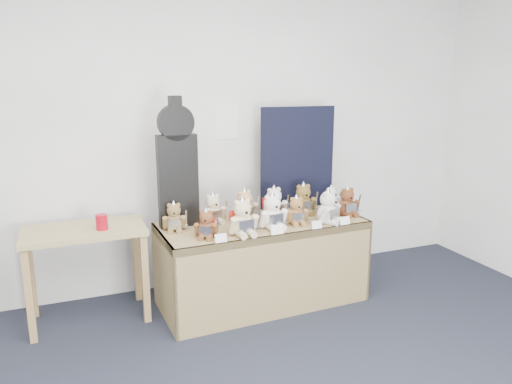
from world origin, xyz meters
name	(u,v)px	position (x,y,z in m)	size (l,w,h in m)	color
room_shell	(226,122)	(0.56, 2.49, 1.44)	(6.00, 6.00, 6.00)	white
display_table	(266,242)	(0.66, 1.84, 0.54)	(1.67, 0.75, 0.69)	olive
side_table	(85,244)	(-0.69, 2.11, 0.61)	(0.88, 0.49, 0.73)	tan
guitar_case	(177,164)	(0.02, 2.06, 1.18)	(0.31, 0.10, 1.00)	black
navy_board	(297,158)	(1.12, 2.23, 1.13)	(0.66, 0.02, 0.89)	black
red_cup	(102,222)	(-0.56, 2.03, 0.79)	(0.09, 0.09, 0.11)	#AA0B1A
teddy_front_far_left	(206,225)	(0.14, 1.71, 0.78)	(0.19, 0.19, 0.24)	brown
teddy_front_left	(243,219)	(0.41, 1.67, 0.81)	(0.26, 0.22, 0.31)	beige
teddy_front_centre	(273,213)	(0.68, 1.74, 0.81)	(0.25, 0.20, 0.30)	white
teddy_front_right	(296,212)	(0.89, 1.77, 0.79)	(0.21, 0.17, 0.25)	olive
teddy_front_far_right	(328,208)	(1.14, 1.70, 0.80)	(0.25, 0.24, 0.30)	silver
teddy_front_end	(347,203)	(1.40, 1.83, 0.79)	(0.22, 0.17, 0.27)	brown
teddy_back_left	(213,210)	(0.29, 2.04, 0.79)	(0.22, 0.19, 0.27)	beige
teddy_back_centre_left	(245,207)	(0.55, 2.00, 0.80)	(0.24, 0.23, 0.29)	tan
teddy_back_centre_right	(274,204)	(0.80, 1.99, 0.80)	(0.24, 0.21, 0.29)	white
teddy_back_right	(303,200)	(1.08, 2.01, 0.80)	(0.24, 0.19, 0.29)	brown
teddy_back_end	(331,199)	(1.36, 2.04, 0.78)	(0.19, 0.18, 0.23)	white
teddy_back_far_left	(174,218)	(-0.04, 1.96, 0.78)	(0.20, 0.18, 0.25)	olive
entry_card_a	(221,238)	(0.20, 1.56, 0.72)	(0.09, 0.00, 0.06)	white
entry_card_b	(277,230)	(0.64, 1.58, 0.72)	(0.10, 0.00, 0.07)	white
entry_card_c	(317,225)	(0.98, 1.60, 0.72)	(0.09, 0.00, 0.06)	white
entry_card_d	(345,221)	(1.24, 1.61, 0.72)	(0.09, 0.00, 0.06)	white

